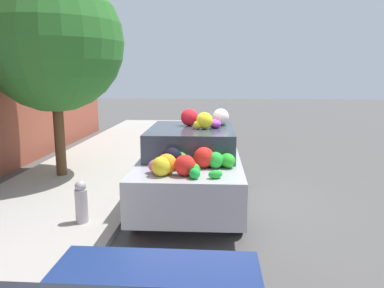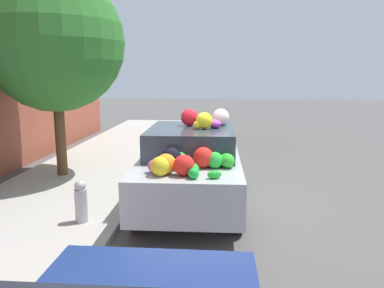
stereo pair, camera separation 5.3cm
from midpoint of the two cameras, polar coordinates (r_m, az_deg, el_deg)
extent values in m
plane|color=#565451|center=(7.44, 0.42, -8.87)|extent=(60.00, 60.00, 0.00)
cube|color=#B2ADA3|center=(8.07, -19.25, -7.52)|extent=(24.00, 3.20, 0.11)
cylinder|color=brown|center=(9.33, -19.28, 1.50)|extent=(0.24, 0.24, 1.98)
sphere|color=#2D7228|center=(9.25, -20.11, 14.40)|extent=(3.15, 3.15, 3.15)
cylinder|color=#B2B2B7|center=(6.40, -16.30, -9.02)|extent=(0.20, 0.20, 0.55)
sphere|color=#B2B2B7|center=(6.30, -16.46, -6.15)|extent=(0.18, 0.18, 0.18)
cube|color=#B7BABF|center=(7.24, 0.21, -3.83)|extent=(4.29, 1.82, 0.69)
cube|color=#333D47|center=(6.95, 0.13, 0.52)|extent=(1.94, 1.57, 0.48)
cylinder|color=black|center=(8.68, -4.58, -3.75)|extent=(0.66, 0.19, 0.66)
cylinder|color=black|center=(8.60, 6.13, -3.91)|extent=(0.66, 0.19, 0.66)
cylinder|color=black|center=(6.20, -8.12, -9.85)|extent=(0.66, 0.19, 0.66)
cylinder|color=black|center=(6.09, 7.15, -10.22)|extent=(0.66, 0.19, 0.66)
ellipsoid|color=green|center=(8.68, 0.17, 1.58)|extent=(0.36, 0.36, 0.19)
sphere|color=yellow|center=(8.68, -3.71, 1.51)|extent=(0.23, 0.23, 0.17)
ellipsoid|color=red|center=(8.02, 4.03, 1.09)|extent=(0.37, 0.37, 0.26)
sphere|color=black|center=(5.81, -1.99, -2.86)|extent=(0.30, 0.30, 0.22)
sphere|color=green|center=(5.89, 3.75, -2.48)|extent=(0.34, 0.34, 0.26)
ellipsoid|color=purple|center=(6.90, 3.65, 3.11)|extent=(0.37, 0.36, 0.16)
ellipsoid|color=green|center=(5.34, 3.72, -4.64)|extent=(0.21, 0.25, 0.12)
sphere|color=red|center=(5.45, -0.95, -3.26)|extent=(0.43, 0.43, 0.31)
sphere|color=pink|center=(5.95, -3.81, -2.56)|extent=(0.23, 0.23, 0.22)
sphere|color=yellow|center=(6.73, 1.07, 2.93)|extent=(0.19, 0.19, 0.15)
sphere|color=green|center=(5.31, 0.55, -4.51)|extent=(0.22, 0.22, 0.16)
sphere|color=yellow|center=(5.46, -4.56, -3.41)|extent=(0.31, 0.31, 0.29)
ellipsoid|color=green|center=(5.96, 5.58, -2.52)|extent=(0.40, 0.34, 0.23)
ellipsoid|color=green|center=(5.49, 0.30, -3.86)|extent=(0.33, 0.29, 0.18)
sphere|color=red|center=(7.14, -0.19, 4.09)|extent=(0.37, 0.37, 0.33)
ellipsoid|color=pink|center=(8.66, 1.56, 1.92)|extent=(0.33, 0.36, 0.29)
ellipsoid|color=green|center=(7.63, 4.80, 3.76)|extent=(0.31, 0.28, 0.14)
sphere|color=green|center=(5.99, -1.63, -2.35)|extent=(0.32, 0.32, 0.24)
sphere|color=yellow|center=(6.76, 2.12, 3.59)|extent=(0.42, 0.42, 0.30)
sphere|color=red|center=(5.91, 1.99, -2.07)|extent=(0.47, 0.47, 0.33)
ellipsoid|color=pink|center=(5.63, -5.04, -3.38)|extent=(0.32, 0.36, 0.21)
sphere|color=orange|center=(5.55, -3.73, -3.07)|extent=(0.31, 0.31, 0.31)
sphere|color=blue|center=(5.48, -1.08, -3.55)|extent=(0.35, 0.35, 0.25)
sphere|color=black|center=(5.88, -2.92, -2.14)|extent=(0.34, 0.34, 0.33)
ellipsoid|color=yellow|center=(8.15, 0.16, 1.17)|extent=(0.33, 0.29, 0.24)
sphere|color=white|center=(7.26, 4.62, 4.13)|extent=(0.43, 0.43, 0.32)
camera|label=1|loc=(0.03, -89.79, 0.04)|focal=35.00mm
camera|label=2|loc=(0.03, 90.21, -0.04)|focal=35.00mm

